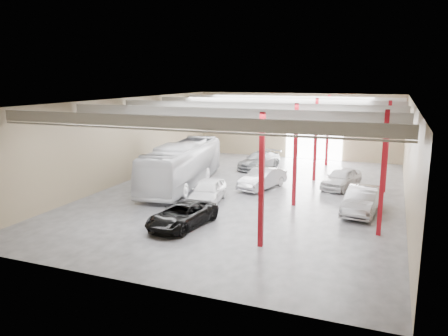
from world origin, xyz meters
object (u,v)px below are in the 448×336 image
Objects in this scene: car_right_far at (341,178)px; car_row_a at (208,191)px; car_row_b at (262,178)px; car_right_near at (362,200)px; black_sedan at (182,215)px; car_row_c at (259,160)px; coach_bus at (182,165)px.

car_row_a is at bearing -121.48° from car_right_far.
car_row_b is 8.70m from car_right_near.
black_sedan is at bearing -104.91° from car_right_far.
car_row_c is (-2.47, 7.33, -0.02)m from car_row_b.
car_row_a is 1.02× the size of car_right_far.
car_row_c is at bearing 59.70° from coach_bus.
car_row_b is 1.03× the size of car_right_far.
coach_bus is 2.31× the size of car_row_c.
coach_bus is at bearing 127.64° from car_row_a.
car_row_a is (3.81, -3.65, -0.93)m from coach_bus.
car_right_near is at bearing -0.83° from car_row_a.
car_row_a is 12.53m from car_row_c.
car_row_c is at bearing 100.73° from black_sedan.
car_right_near is at bearing -32.36° from car_row_c.
car_right_near is 6.50m from car_right_far.
car_row_a is 0.99× the size of car_row_b.
car_row_a reaches higher than car_right_far.
car_right_near is at bearing -9.85° from car_row_b.
car_row_b is at bearing 88.61° from black_sedan.
car_right_far is at bearing 38.27° from car_row_b.
coach_bus reaches higher than black_sedan.
coach_bus is at bearing -145.94° from car_right_far.
coach_bus is 12.76m from car_right_far.
car_right_far is at bearing 113.92° from car_right_near.
car_row_c is 1.05× the size of car_right_near.
coach_bus is 2.64× the size of car_right_far.
car_right_near reaches higher than car_row_a.
car_row_b is 6.28m from car_right_far.
car_row_a is at bearing 105.45° from black_sedan.
car_row_b is 7.74m from car_row_c.
car_row_c is (0.00, 12.53, -0.03)m from car_row_a.
car_row_c reaches higher than black_sedan.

